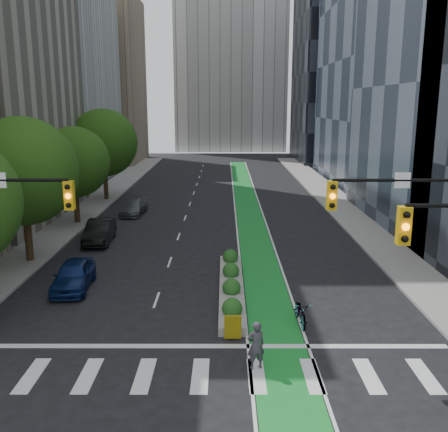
{
  "coord_description": "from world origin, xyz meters",
  "views": [
    {
      "loc": [
        0.88,
        -17.04,
        9.46
      ],
      "look_at": [
        0.82,
        11.53,
        3.0
      ],
      "focal_mm": 40.0,
      "sensor_mm": 36.0,
      "label": 1
    }
  ],
  "objects_px": {
    "cyclist": "(256,345)",
    "parked_car_left_mid": "(100,231)",
    "median_planter": "(231,285)",
    "bicycle": "(301,312)",
    "parked_car_left_far": "(134,208)",
    "parked_car_left_near": "(74,275)"
  },
  "relations": [
    {
      "from": "bicycle",
      "to": "parked_car_left_far",
      "type": "height_order",
      "value": "parked_car_left_far"
    },
    {
      "from": "median_planter",
      "to": "bicycle",
      "type": "bearing_deg",
      "value": -51.0
    },
    {
      "from": "cyclist",
      "to": "parked_car_left_far",
      "type": "bearing_deg",
      "value": -86.79
    },
    {
      "from": "parked_car_left_near",
      "to": "parked_car_left_far",
      "type": "relative_size",
      "value": 1.01
    },
    {
      "from": "parked_car_left_near",
      "to": "cyclist",
      "type": "bearing_deg",
      "value": -45.66
    },
    {
      "from": "median_planter",
      "to": "cyclist",
      "type": "height_order",
      "value": "cyclist"
    },
    {
      "from": "median_planter",
      "to": "parked_car_left_far",
      "type": "relative_size",
      "value": 2.38
    },
    {
      "from": "parked_car_left_far",
      "to": "parked_car_left_mid",
      "type": "bearing_deg",
      "value": -90.69
    },
    {
      "from": "cyclist",
      "to": "parked_car_left_mid",
      "type": "xyz_separation_m",
      "value": [
        -9.84,
        16.95,
        -0.14
      ]
    },
    {
      "from": "cyclist",
      "to": "parked_car_left_far",
      "type": "xyz_separation_m",
      "value": [
        -9.05,
        25.83,
        -0.29
      ]
    },
    {
      "from": "median_planter",
      "to": "cyclist",
      "type": "bearing_deg",
      "value": -83.93
    },
    {
      "from": "cyclist",
      "to": "parked_car_left_mid",
      "type": "relative_size",
      "value": 0.39
    },
    {
      "from": "bicycle",
      "to": "parked_car_left_near",
      "type": "distance_m",
      "value": 11.96
    },
    {
      "from": "parked_car_left_mid",
      "to": "parked_car_left_far",
      "type": "relative_size",
      "value": 1.1
    },
    {
      "from": "median_planter",
      "to": "parked_car_left_near",
      "type": "height_order",
      "value": "parked_car_left_near"
    },
    {
      "from": "bicycle",
      "to": "parked_car_left_mid",
      "type": "relative_size",
      "value": 0.44
    },
    {
      "from": "cyclist",
      "to": "parked_car_left_near",
      "type": "height_order",
      "value": "cyclist"
    },
    {
      "from": "bicycle",
      "to": "parked_car_left_far",
      "type": "distance_m",
      "value": 24.72
    },
    {
      "from": "cyclist",
      "to": "parked_car_left_mid",
      "type": "bearing_deg",
      "value": -75.96
    },
    {
      "from": "median_planter",
      "to": "bicycle",
      "type": "height_order",
      "value": "median_planter"
    },
    {
      "from": "bicycle",
      "to": "parked_car_left_near",
      "type": "relative_size",
      "value": 0.48
    },
    {
      "from": "parked_car_left_far",
      "to": "cyclist",
      "type": "bearing_deg",
      "value": -66.28
    }
  ]
}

